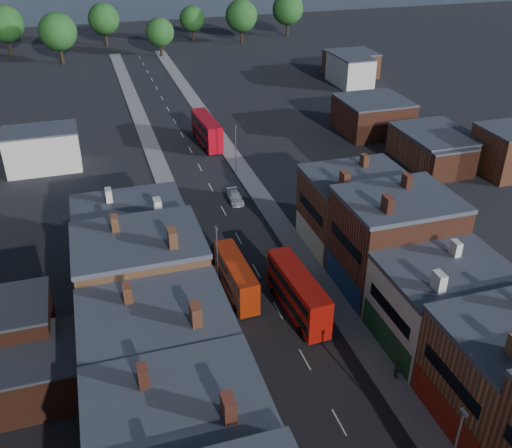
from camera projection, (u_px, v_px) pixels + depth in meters
pavement_west at (176, 210)px, 82.03m from camera, size 3.00×200.00×0.12m
pavement_east at (262, 198)px, 85.37m from camera, size 3.00×200.00×0.12m
lamp_post_1 at (456, 444)px, 41.24m from camera, size 0.25×0.70×8.12m
lamp_post_2 at (217, 254)px, 63.47m from camera, size 0.25×0.70×8.12m
lamp_post_3 at (236, 146)px, 91.03m from camera, size 0.25×0.70×8.12m
bus_0 at (236, 277)px, 63.76m from camera, size 2.79×10.00×4.29m
bus_1 at (298, 292)px, 60.64m from camera, size 3.36×11.48×4.90m
bus_2 at (207, 130)px, 102.90m from camera, size 3.43×11.91×5.09m
car_2 at (218, 256)px, 70.65m from camera, size 2.05×4.32×1.19m
car_3 at (235, 197)px, 84.32m from camera, size 2.08×4.76×1.36m
ped_3 at (397, 369)px, 52.88m from camera, size 0.59×1.17×1.94m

